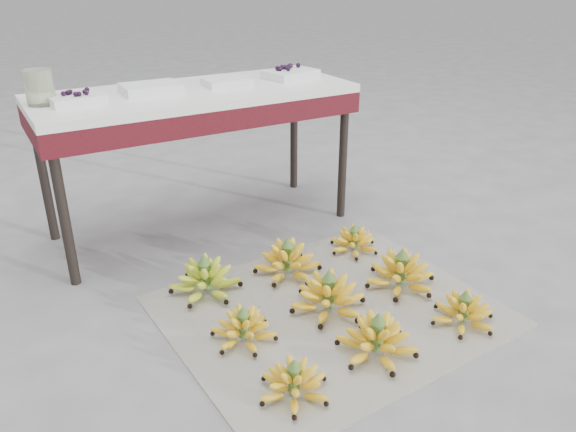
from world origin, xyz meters
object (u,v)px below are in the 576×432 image
bunch_front_center (377,340)px  tray_far_left (76,99)px  vendor_table (196,106)px  tray_far_right (290,74)px  tray_right (227,82)px  bunch_front_right (463,312)px  newspaper_mat (330,311)px  bunch_mid_center (328,296)px  bunch_front_left (294,383)px  bunch_back_center (288,261)px  bunch_back_right (354,242)px  glass_jar (39,87)px  tray_left (151,88)px  bunch_back_left (205,279)px  bunch_mid_right (401,273)px  bunch_mid_left (244,329)px

bunch_front_center → tray_far_left: tray_far_left is taller
vendor_table → tray_far_right: tray_far_right is taller
vendor_table → tray_right: bearing=0.8°
bunch_front_right → tray_right: (-0.35, 1.34, 0.69)m
newspaper_mat → bunch_mid_center: bearing=130.5°
bunch_front_left → bunch_front_center: size_ratio=0.86×
bunch_front_right → bunch_back_center: bearing=107.0°
bunch_back_right → glass_jar: glass_jar is taller
bunch_front_center → bunch_back_center: bunch_back_center is taller
bunch_front_center → bunch_front_right: size_ratio=0.99×
bunch_back_right → glass_jar: 1.56m
bunch_front_left → glass_jar: size_ratio=1.72×
bunch_front_left → vendor_table: bearing=83.7°
bunch_front_left → tray_left: bearing=92.4°
glass_jar → bunch_front_left: bearing=-72.4°
tray_far_left → tray_left: 0.35m
bunch_front_left → bunch_front_right: bunch_front_right is taller
bunch_mid_center → tray_right: 1.21m
bunch_back_left → tray_far_right: size_ratio=1.30×
tray_far_left → tray_right: bearing=1.7°
bunch_mid_right → bunch_back_left: bunch_mid_right is taller
bunch_mid_center → vendor_table: size_ratio=0.26×
newspaper_mat → bunch_back_left: (-0.38, 0.38, 0.07)m
bunch_mid_right → glass_jar: 1.73m
tray_left → tray_far_right: 0.74m
newspaper_mat → bunch_front_left: (-0.37, -0.34, 0.05)m
tray_left → bunch_back_center: bearing=-64.2°
tray_left → bunch_mid_left: bearing=-92.8°
bunch_mid_left → bunch_back_right: size_ratio=0.85×
bunch_front_left → bunch_mid_left: (-0.01, 0.34, 0.00)m
bunch_front_center → tray_far_left: size_ratio=1.24×
bunch_mid_right → bunch_back_right: (0.02, 0.36, -0.01)m
glass_jar → bunch_mid_center: bearing=-51.9°
newspaper_mat → vendor_table: size_ratio=0.82×
bunch_mid_right → bunch_front_left: bearing=-168.9°
newspaper_mat → bunch_mid_left: (-0.38, 0.00, 0.05)m
bunch_front_right → bunch_mid_right: bunch_mid_right is taller
bunch_front_center → tray_right: (0.05, 1.31, 0.68)m
bunch_back_left → glass_jar: (-0.43, 0.65, 0.74)m
tray_left → bunch_front_right: bearing=-61.9°
bunch_front_left → bunch_mid_right: size_ratio=0.69×
bunch_mid_left → bunch_back_left: (0.01, 0.38, 0.01)m
bunch_back_center → tray_far_left: 1.16m
glass_jar → tray_far_right: bearing=-1.3°
bunch_front_left → bunch_back_left: 0.72m
bunch_front_center → tray_right: 1.48m
bunch_front_left → bunch_back_center: bunch_back_center is taller
tray_far_right → glass_jar: (-1.22, 0.03, 0.05)m
bunch_mid_left → bunch_mid_center: bunch_mid_center is taller
bunch_front_right → bunch_back_left: (-0.77, 0.71, 0.01)m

